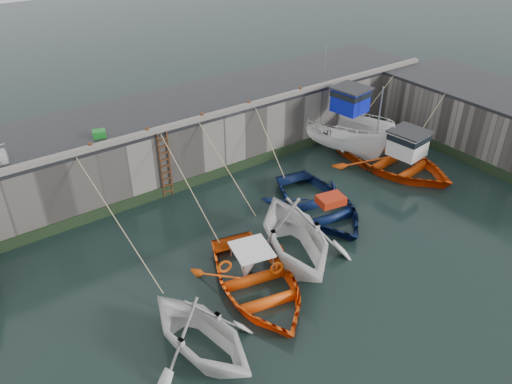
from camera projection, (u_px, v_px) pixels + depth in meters
ground at (352, 302)px, 17.26m from camera, size 120.00×120.00×0.00m
quay_back at (178, 136)px, 25.09m from camera, size 30.00×5.00×3.00m
road_back at (175, 106)px, 24.26m from camera, size 30.00×5.00×0.16m
kerb_back at (199, 119)px, 22.54m from camera, size 30.00×0.30×0.20m
algae_back at (205, 178)px, 24.00m from camera, size 30.00×0.08×0.50m
algae_right at (490, 169)px, 24.75m from camera, size 0.08×15.00×0.50m
ladder at (165, 165)px, 22.28m from camera, size 0.51×0.08×3.20m
boat_near_white at (201, 351)px, 15.45m from camera, size 4.48×4.97×2.31m
boat_near_white_rope at (128, 257)px, 19.36m from camera, size 0.04×6.82×3.10m
boat_near_blue at (257, 289)px, 17.81m from camera, size 5.15×6.37×1.17m
boat_near_blue_rope at (189, 223)px, 21.28m from camera, size 0.04×5.69×3.10m
boat_near_blacktrim at (293, 257)px, 19.35m from camera, size 6.11×6.55×2.81m
boat_near_blacktrim_rope at (228, 203)px, 22.59m from camera, size 0.04×5.12×3.10m
boat_near_navy at (319, 211)px, 22.04m from camera, size 4.99×6.28×1.17m
boat_near_navy_rope at (268, 176)px, 24.66m from camera, size 0.04×3.68×3.10m
boat_far_white at (338, 129)px, 26.70m from camera, size 3.57×7.17×5.65m
boat_far_orange at (395, 161)px, 25.10m from camera, size 5.36×6.94×4.33m
fish_crate at (99, 134)px, 21.09m from camera, size 0.64×0.56×0.30m
bollard_a at (91, 146)px, 20.12m from camera, size 0.18×0.18×0.28m
bollard_b at (147, 131)px, 21.36m from camera, size 0.18×0.18×0.28m
bollard_c at (202, 116)px, 22.69m from camera, size 0.18×0.18×0.28m
bollard_d at (249, 104)px, 23.97m from camera, size 0.18×0.18×0.28m
bollard_e at (300, 90)px, 25.55m from camera, size 0.18×0.18×0.28m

